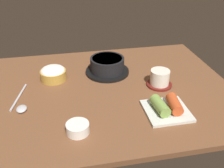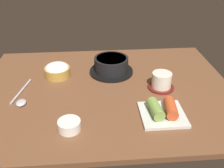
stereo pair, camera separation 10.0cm
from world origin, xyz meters
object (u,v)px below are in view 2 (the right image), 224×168
Objects in this scene: stone_pot at (111,65)px; rice_bowl at (57,70)px; spoon at (21,98)px; side_bowl_near at (69,125)px; kimchi_plate at (163,111)px; tea_cup_with_saucer at (161,81)px.

stone_pot is 23.16cm from rice_bowl.
rice_bowl is 21.04cm from spoon.
stone_pot reaches higher than rice_bowl.
stone_pot is 40.42cm from side_bowl_near.
stone_pot is 1.28× the size of kimchi_plate.
spoon is (-53.36, -3.87, -2.62)cm from tea_cup_with_saucer.
tea_cup_with_saucer is 0.69× the size of kimchi_plate.
spoon is (-11.75, -17.30, -2.34)cm from rice_bowl.
stone_pot is 1.87× the size of tea_cup_with_saucer.
rice_bowl is at bearing -176.33° from stone_pot.
rice_bowl is 48.88cm from kimchi_plate.
kimchi_plate is 51.40cm from spoon.
stone_pot reaches higher than kimchi_plate.
spoon is at bearing -151.68° from stone_pot.
kimchi_plate is (-3.83, -17.58, -1.38)cm from tea_cup_with_saucer.
tea_cup_with_saucer is at bearing 77.70° from kimchi_plate.
side_bowl_near is (7.06, -35.58, -1.19)cm from rice_bowl.
stone_pot is 2.63× the size of side_bowl_near.
kimchi_plate reaches higher than side_bowl_near.
side_bowl_near is (-30.72, -4.57, -0.09)cm from kimchi_plate.
stone_pot is at bearing 28.32° from spoon.
stone_pot is 23.76cm from tea_cup_with_saucer.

